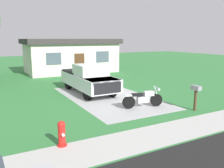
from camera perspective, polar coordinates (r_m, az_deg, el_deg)
name	(u,v)px	position (r m, az deg, el deg)	size (l,w,h in m)	color
ground_plane	(109,97)	(14.60, -0.77, -3.17)	(80.00, 80.00, 0.00)	#33783C
driveway_pad	(109,97)	(14.60, -0.77, -3.16)	(4.53, 8.38, 0.01)	#AFAFAF
sidewalk_strip	(179,129)	(9.92, 15.84, -10.41)	(36.00, 1.80, 0.01)	#B7B7B2
motorcycle	(143,98)	(12.47, 7.45, -3.46)	(2.19, 0.80, 1.09)	black
pickup_truck	(88,78)	(15.87, -5.78, 1.42)	(2.00, 5.63, 1.90)	black
fire_hydrant	(62,134)	(8.22, -11.94, -11.57)	(0.32, 0.40, 0.87)	red
mailbox	(196,91)	(12.42, 19.43, -1.65)	(0.26, 0.48, 1.26)	#4C3823
neighbor_house	(71,55)	(25.94, -9.80, 6.82)	(9.60, 5.60, 3.50)	beige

